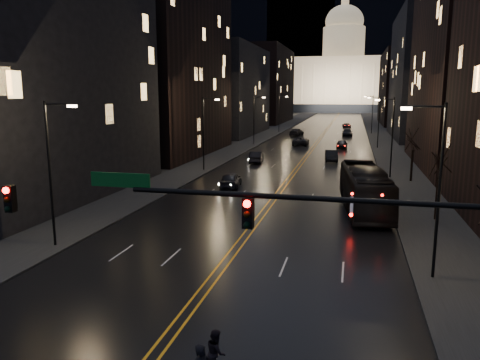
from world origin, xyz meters
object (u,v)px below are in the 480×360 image
Objects in this scene: traffic_signal at (323,233)px; oncoming_car_b at (256,157)px; pedestrian_b at (216,352)px; bus at (365,189)px; oncoming_car_a at (231,180)px; receding_car_a at (331,156)px.

traffic_signal is 50.10m from oncoming_car_b.
oncoming_car_b is 49.66m from pedestrian_b.
bus is 7.89× the size of pedestrian_b.
oncoming_car_a is at bearing 109.77° from traffic_signal.
pedestrian_b is (-5.33, -24.62, -0.97)m from bus.
oncoming_car_a is at bearing -118.29° from receding_car_a.
receding_car_a reaches higher than oncoming_car_b.
traffic_signal is 52.52m from receding_car_a.
bus is (1.93, 24.15, -3.32)m from traffic_signal.
pedestrian_b reaches higher than receding_car_a.
bus is 2.69× the size of receding_car_a.
oncoming_car_b is at bearing -93.24° from oncoming_car_a.
oncoming_car_b is 10.76m from receding_car_a.
oncoming_car_a is at bearing 147.05° from bus.
receding_car_a is (-1.99, 52.30, -4.32)m from traffic_signal.
oncoming_car_b is at bearing -164.33° from receding_car_a.
pedestrian_b reaches higher than oncoming_car_a.
traffic_signal is at bearing -105.42° from pedestrian_b.
traffic_signal reaches higher than oncoming_car_a.
bus is at bearing 146.55° from oncoming_car_a.
receding_car_a is at bearing -165.04° from oncoming_car_b.
oncoming_car_a is 2.88× the size of pedestrian_b.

